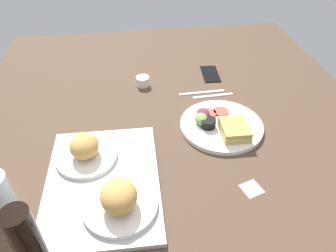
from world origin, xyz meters
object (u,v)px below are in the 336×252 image
sticky_note (252,189)px  espresso_cup (143,81)px  soda_bottle (26,239)px  cell_phone (210,73)px  plate_with_salad (221,125)px  fork (213,95)px  knife (202,92)px  serving_tray (103,182)px  bread_plate_far (85,150)px  bread_plate_near (119,200)px

sticky_note → espresso_cup: bearing=24.0°
soda_bottle → cell_phone: 101.42cm
espresso_cup → soda_bottle: bearing=157.3°
plate_with_salad → sticky_note: plate_with_salad is taller
plate_with_salad → espresso_cup: (32.82, 25.34, 0.34)cm
fork → espresso_cup: bearing=-26.7°
fork → knife: 5.00cm
serving_tray → bread_plate_far: size_ratio=2.34×
bread_plate_far → fork: bearing=-57.9°
cell_phone → sticky_note: bearing=-179.7°
serving_tray → cell_phone: serving_tray is taller
espresso_cup → cell_phone: (5.09, -30.86, -1.60)cm
plate_with_salad → cell_phone: size_ratio=2.05×
plate_with_salad → espresso_cup: size_ratio=5.28×
bread_plate_far → plate_with_salad: (9.93, -46.32, -2.96)cm
fork → sticky_note: bearing=86.2°
espresso_cup → serving_tray: bearing=163.2°
bread_plate_far → cell_phone: size_ratio=1.34×
sticky_note → bread_plate_near: bearing=93.7°
serving_tray → bread_plate_far: 11.92cm
soda_bottle → fork: size_ratio=1.09×
bread_plate_near → espresso_cup: 64.33cm
sticky_note → serving_tray: bearing=79.4°
knife → cell_phone: size_ratio=1.32×
bread_plate_near → bread_plate_far: bearing=26.1°
plate_with_salad → cell_phone: plate_with_salad is taller
knife → cell_phone: 15.94cm
bread_plate_far → espresso_cup: bread_plate_far is taller
bread_plate_far → espresso_cup: (42.75, -20.98, -2.63)cm
fork → cell_phone: bearing=-103.2°
fork → cell_phone: cell_phone is taller
bread_plate_near → sticky_note: 38.33cm
serving_tray → bread_plate_near: bearing=-154.3°
bread_plate_near → soda_bottle: 23.65cm
bread_plate_far → cell_phone: bearing=-47.3°
espresso_cup → fork: (-12.17, -27.75, -1.75)cm
plate_with_salad → espresso_cup: plate_with_salad is taller
bread_plate_near → serving_tray: bearing=25.7°
fork → cell_phone: size_ratio=1.18×
fork → bread_plate_near: bearing=49.9°
bread_plate_near → sticky_note: bread_plate_near is taller
fork → knife: bearing=-39.9°
bread_plate_far → fork: (30.58, -48.73, -4.38)cm
plate_with_salad → soda_bottle: bearing=126.4°
soda_bottle → espresso_cup: (74.60, -31.24, -7.23)cm
fork → knife: same height
knife → soda_bottle: bearing=48.4°
espresso_cup → fork: size_ratio=0.33×
espresso_cup → knife: size_ratio=0.29×
soda_bottle → fork: (62.43, -58.99, -8.98)cm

